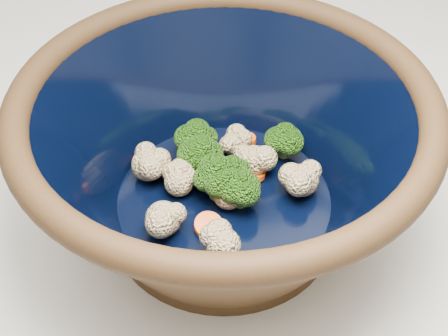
% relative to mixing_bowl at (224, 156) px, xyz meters
% --- Properties ---
extents(mixing_bowl, '(0.46, 0.46, 0.17)m').
position_rel_mixing_bowl_xyz_m(mixing_bowl, '(0.00, 0.00, 0.00)').
color(mixing_bowl, black).
rests_on(mixing_bowl, counter).
extents(vegetable_pile, '(0.18, 0.17, 0.06)m').
position_rel_mixing_bowl_xyz_m(vegetable_pile, '(0.00, 0.01, -0.03)').
color(vegetable_pile, '#608442').
rests_on(vegetable_pile, mixing_bowl).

